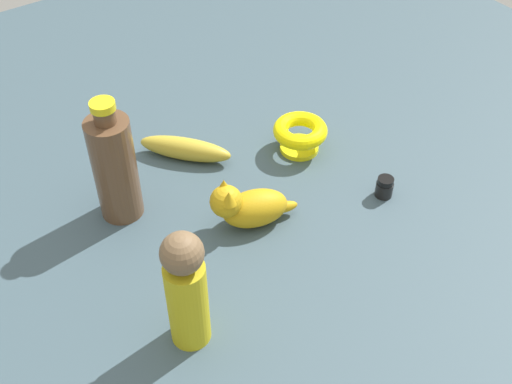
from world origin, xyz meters
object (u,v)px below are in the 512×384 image
(banana, at_px, (185,149))
(bottle_tall, at_px, (115,167))
(cat_figurine, at_px, (248,206))
(person_figure_adult, at_px, (186,290))
(nail_polish_jar, at_px, (385,187))
(bowl, at_px, (300,133))

(banana, distance_m, bottle_tall, 0.20)
(banana, bearing_deg, cat_figurine, -41.00)
(person_figure_adult, bearing_deg, banana, 60.22)
(banana, xyz_separation_m, nail_polish_jar, (0.24, -0.30, -0.00))
(bowl, relative_size, bottle_tall, 0.45)
(bowl, distance_m, bottle_tall, 0.37)
(bowl, height_order, cat_figurine, cat_figurine)
(bowl, bearing_deg, banana, 151.02)
(person_figure_adult, height_order, nail_polish_jar, person_figure_adult)
(person_figure_adult, distance_m, bottle_tall, 0.30)
(cat_figurine, relative_size, nail_polish_jar, 3.83)
(person_figure_adult, xyz_separation_m, bowl, (0.40, 0.25, -0.07))
(cat_figurine, bearing_deg, banana, 89.21)
(bowl, relative_size, nail_polish_jar, 2.65)
(person_figure_adult, relative_size, banana, 1.16)
(bottle_tall, bearing_deg, banana, 20.15)
(banana, height_order, cat_figurine, cat_figurine)
(banana, height_order, bottle_tall, bottle_tall)
(person_figure_adult, relative_size, bowl, 2.01)
(person_figure_adult, distance_m, cat_figurine, 0.26)
(person_figure_adult, xyz_separation_m, nail_polish_jar, (0.45, 0.06, -0.09))
(nail_polish_jar, bearing_deg, banana, 128.55)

